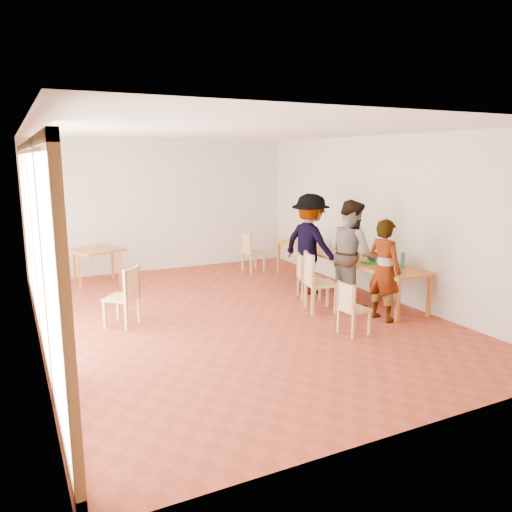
% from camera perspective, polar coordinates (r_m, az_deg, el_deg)
% --- Properties ---
extents(ground, '(8.00, 8.00, 0.00)m').
position_cam_1_polar(ground, '(8.39, -2.43, -6.84)').
color(ground, '#A43D27').
rests_on(ground, ground).
extents(wall_back, '(6.00, 0.10, 3.00)m').
position_cam_1_polar(wall_back, '(11.80, -10.48, 5.69)').
color(wall_back, beige).
rests_on(wall_back, ground).
extents(wall_front, '(6.00, 0.10, 3.00)m').
position_cam_1_polar(wall_front, '(4.75, 17.55, -2.75)').
color(wall_front, beige).
rests_on(wall_front, ground).
extents(wall_right, '(0.10, 8.00, 3.00)m').
position_cam_1_polar(wall_right, '(9.66, 14.01, 4.35)').
color(wall_right, beige).
rests_on(wall_right, ground).
extents(window_wall, '(0.10, 8.00, 3.00)m').
position_cam_1_polar(window_wall, '(7.38, -24.02, 1.66)').
color(window_wall, white).
rests_on(window_wall, ground).
extents(ceiling, '(6.00, 8.00, 0.04)m').
position_cam_1_polar(ceiling, '(7.99, -2.61, 14.22)').
color(ceiling, white).
rests_on(ceiling, wall_back).
extents(communal_table, '(0.80, 4.00, 0.75)m').
position_cam_1_polar(communal_table, '(9.82, 9.86, -0.08)').
color(communal_table, '#B86F29').
rests_on(communal_table, ground).
extents(side_table, '(0.90, 0.90, 0.75)m').
position_cam_1_polar(side_table, '(10.77, -17.83, 0.35)').
color(side_table, '#B86F29').
rests_on(side_table, ground).
extents(chair_near, '(0.40, 0.40, 0.43)m').
position_cam_1_polar(chair_near, '(7.51, 10.72, -5.30)').
color(chair_near, tan).
rests_on(chair_near, ground).
extents(chair_mid, '(0.58, 0.58, 0.54)m').
position_cam_1_polar(chair_mid, '(8.52, 6.73, -2.28)').
color(chair_mid, tan).
rests_on(chair_mid, ground).
extents(chair_far, '(0.49, 0.49, 0.45)m').
position_cam_1_polar(chair_far, '(9.34, 5.56, -1.75)').
color(chair_far, tan).
rests_on(chair_far, ground).
extents(chair_empty, '(0.47, 0.47, 0.48)m').
position_cam_1_polar(chair_empty, '(11.46, -0.72, 0.95)').
color(chair_empty, tan).
rests_on(chair_empty, ground).
extents(chair_spare, '(0.62, 0.62, 0.50)m').
position_cam_1_polar(chair_spare, '(7.98, -14.58, -3.83)').
color(chair_spare, tan).
rests_on(chair_spare, ground).
extents(person_near, '(0.51, 0.67, 1.65)m').
position_cam_1_polar(person_near, '(8.24, 14.45, -1.58)').
color(person_near, gray).
rests_on(person_near, ground).
extents(person_mid, '(0.79, 0.98, 1.88)m').
position_cam_1_polar(person_mid, '(8.95, 10.80, 0.34)').
color(person_mid, gray).
rests_on(person_mid, ground).
extents(person_far, '(1.03, 1.39, 1.93)m').
position_cam_1_polar(person_far, '(9.63, 6.20, 1.37)').
color(person_far, gray).
rests_on(person_far, ground).
extents(laptop_near, '(0.31, 0.32, 0.22)m').
position_cam_1_polar(laptop_near, '(8.79, 14.98, -0.92)').
color(laptop_near, green).
rests_on(laptop_near, communal_table).
extents(laptop_mid, '(0.22, 0.26, 0.22)m').
position_cam_1_polar(laptop_mid, '(9.10, 12.94, -0.42)').
color(laptop_mid, green).
rests_on(laptop_mid, communal_table).
extents(laptop_far, '(0.28, 0.31, 0.23)m').
position_cam_1_polar(laptop_far, '(10.60, 6.38, 1.45)').
color(laptop_far, green).
rests_on(laptop_far, communal_table).
extents(yellow_mug, '(0.13, 0.13, 0.09)m').
position_cam_1_polar(yellow_mug, '(10.90, 3.89, 1.68)').
color(yellow_mug, '#E7A111').
rests_on(yellow_mug, communal_table).
extents(green_bottle, '(0.07, 0.07, 0.28)m').
position_cam_1_polar(green_bottle, '(8.77, 16.43, -0.49)').
color(green_bottle, '#1D6A3F').
rests_on(green_bottle, communal_table).
extents(clear_glass, '(0.07, 0.07, 0.09)m').
position_cam_1_polar(clear_glass, '(10.53, 8.27, 1.24)').
color(clear_glass, silver).
rests_on(clear_glass, communal_table).
extents(condiment_cup, '(0.08, 0.08, 0.06)m').
position_cam_1_polar(condiment_cup, '(10.56, 6.11, 1.24)').
color(condiment_cup, white).
rests_on(condiment_cup, communal_table).
extents(pink_phone, '(0.05, 0.10, 0.01)m').
position_cam_1_polar(pink_phone, '(10.55, 7.80, 1.07)').
color(pink_phone, '#DB4F9D').
rests_on(pink_phone, communal_table).
extents(black_pouch, '(0.16, 0.26, 0.09)m').
position_cam_1_polar(black_pouch, '(10.33, 5.56, 1.11)').
color(black_pouch, black).
rests_on(black_pouch, communal_table).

